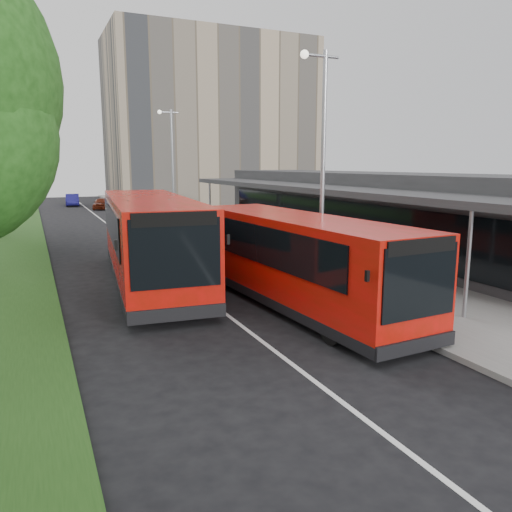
{
  "coord_description": "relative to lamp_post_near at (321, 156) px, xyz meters",
  "views": [
    {
      "loc": [
        -5.07,
        -12.99,
        4.43
      ],
      "look_at": [
        1.43,
        1.48,
        1.5
      ],
      "focal_mm": 35.0,
      "sensor_mm": 36.0,
      "label": 1
    }
  ],
  "objects": [
    {
      "name": "ground",
      "position": [
        -4.12,
        -2.0,
        -4.72
      ],
      "size": [
        120.0,
        120.0,
        0.0
      ],
      "primitive_type": "plane",
      "color": "black",
      "rests_on": "ground"
    },
    {
      "name": "pavement",
      "position": [
        1.88,
        18.0,
        -4.64
      ],
      "size": [
        5.0,
        80.0,
        0.15
      ],
      "primitive_type": "cube",
      "color": "gray",
      "rests_on": "ground"
    },
    {
      "name": "lane_centre_line",
      "position": [
        -4.12,
        13.0,
        -4.71
      ],
      "size": [
        0.12,
        70.0,
        0.01
      ],
      "primitive_type": "cube",
      "color": "silver",
      "rests_on": "ground"
    },
    {
      "name": "kerb_dashes",
      "position": [
        -0.82,
        17.0,
        -4.71
      ],
      "size": [
        0.12,
        56.0,
        0.01
      ],
      "color": "silver",
      "rests_on": "ground"
    },
    {
      "name": "office_block",
      "position": [
        9.88,
        40.0,
        4.28
      ],
      "size": [
        22.0,
        12.0,
        18.0
      ],
      "primitive_type": "cube",
      "color": "tan",
      "rests_on": "ground"
    },
    {
      "name": "station_building",
      "position": [
        6.74,
        6.0,
        -2.68
      ],
      "size": [
        7.7,
        26.0,
        4.0
      ],
      "color": "#2A2A2C",
      "rests_on": "ground"
    },
    {
      "name": "lamp_post_near",
      "position": [
        0.0,
        0.0,
        0.0
      ],
      "size": [
        1.44,
        0.28,
        8.0
      ],
      "color": "gray",
      "rests_on": "pavement"
    },
    {
      "name": "lamp_post_far",
      "position": [
        0.0,
        20.0,
        0.0
      ],
      "size": [
        1.44,
        0.28,
        8.0
      ],
      "color": "gray",
      "rests_on": "pavement"
    },
    {
      "name": "bus_main",
      "position": [
        -1.77,
        -1.68,
        -3.25
      ],
      "size": [
        3.17,
        10.23,
        2.86
      ],
      "rotation": [
        0.0,
        0.0,
        0.06
      ],
      "color": "red",
      "rests_on": "ground"
    },
    {
      "name": "bus_second",
      "position": [
        -5.25,
        3.37,
        -3.06
      ],
      "size": [
        3.96,
        11.6,
        3.23
      ],
      "rotation": [
        0.0,
        0.0,
        -0.1
      ],
      "color": "red",
      "rests_on": "ground"
    },
    {
      "name": "litter_bin",
      "position": [
        0.8,
        8.85,
        -4.08
      ],
      "size": [
        0.61,
        0.61,
        0.98
      ],
      "primitive_type": "cylinder",
      "rotation": [
        0.0,
        0.0,
        -0.12
      ],
      "color": "#3D2719",
      "rests_on": "pavement"
    },
    {
      "name": "bollard",
      "position": [
        1.15,
        16.67,
        -4.11
      ],
      "size": [
        0.15,
        0.15,
        0.92
      ],
      "primitive_type": "cylinder",
      "rotation": [
        0.0,
        0.0,
        0.04
      ],
      "color": "yellow",
      "rests_on": "pavement"
    },
    {
      "name": "car_near",
      "position": [
        -2.79,
        36.69,
        -4.13
      ],
      "size": [
        2.38,
        3.71,
        1.18
      ],
      "primitive_type": "imported",
      "rotation": [
        0.0,
        0.0,
        -0.31
      ],
      "color": "#50180B",
      "rests_on": "ground"
    },
    {
      "name": "car_far",
      "position": [
        -5.14,
        42.34,
        -4.08
      ],
      "size": [
        1.64,
        3.94,
        1.27
      ],
      "primitive_type": "imported",
      "rotation": [
        0.0,
        0.0,
        -0.08
      ],
      "color": "navy",
      "rests_on": "ground"
    }
  ]
}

